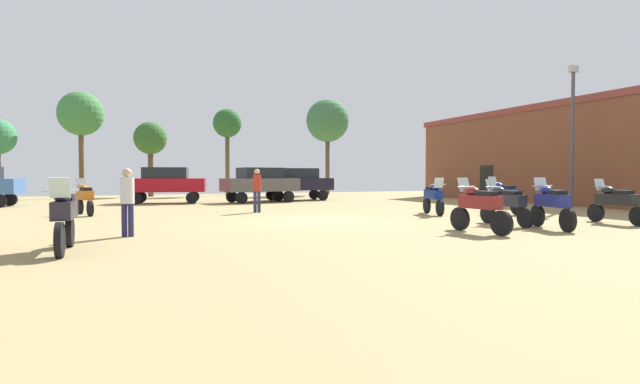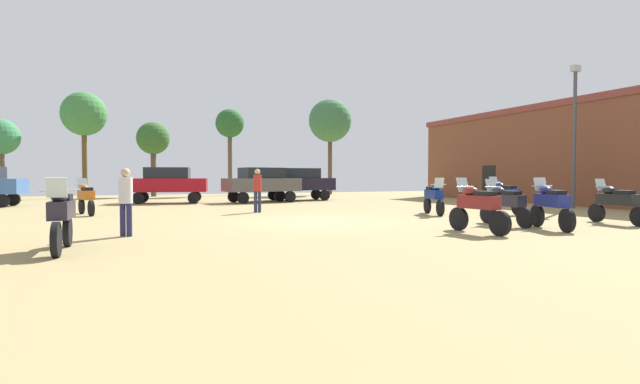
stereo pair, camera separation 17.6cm
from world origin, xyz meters
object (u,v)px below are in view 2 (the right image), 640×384
at_px(car_2, 168,182).
at_px(tree_4, 330,121).
at_px(tree_3, 1,138).
at_px(person_1, 126,197).
at_px(motorcycle_8, 551,204).
at_px(motorcycle_3, 434,197).
at_px(person_2, 257,187).
at_px(motorcycle_1, 86,197).
at_px(motorcycle_7, 478,206).
at_px(car_1, 299,182).
at_px(motorcycle_4, 505,203).
at_px(car_3, 262,182).
at_px(tree_2, 230,125).
at_px(motorcycle_5, 62,215).
at_px(motorcycle_6, 504,196).
at_px(brick_building, 571,155).
at_px(motorcycle_2, 616,202).
at_px(lamp_post, 574,129).
at_px(tree_5, 153,140).
at_px(tree_1, 84,115).

height_order(car_2, tree_4, tree_4).
relative_size(car_2, tree_3, 0.89).
bearing_deg(person_1, motorcycle_8, -167.14).
bearing_deg(motorcycle_3, tree_3, -31.92).
distance_m(motorcycle_3, person_2, 7.23).
xyz_separation_m(motorcycle_1, car_2, (3.61, 7.38, 0.46)).
bearing_deg(car_2, motorcycle_7, -147.98).
height_order(car_1, tree_3, tree_3).
bearing_deg(motorcycle_3, car_2, -38.18).
distance_m(motorcycle_4, car_3, 15.86).
bearing_deg(car_1, tree_2, 13.56).
height_order(motorcycle_5, motorcycle_6, motorcycle_5).
distance_m(brick_building, car_1, 16.11).
bearing_deg(person_1, tree_3, -45.48).
height_order(motorcycle_2, tree_2, tree_2).
bearing_deg(motorcycle_7, lamp_post, 24.60).
distance_m(motorcycle_8, person_2, 11.24).
relative_size(tree_3, tree_4, 0.66).
distance_m(tree_2, tree_4, 8.16).
bearing_deg(motorcycle_6, car_2, 132.99).
relative_size(motorcycle_3, person_2, 1.12).
relative_size(motorcycle_3, tree_2, 0.30).
height_order(brick_building, motorcycle_6, brick_building).
bearing_deg(car_1, motorcycle_7, 174.69).
bearing_deg(car_1, tree_5, 40.07).
height_order(motorcycle_5, tree_5, tree_5).
relative_size(brick_building, motorcycle_8, 9.57).
xyz_separation_m(brick_building, motorcycle_3, (-12.60, -4.52, -2.03)).
distance_m(motorcycle_5, car_3, 18.26).
bearing_deg(brick_building, motorcycle_1, 179.21).
bearing_deg(motorcycle_7, motorcycle_3, 60.17).
distance_m(motorcycle_8, tree_5, 29.18).
distance_m(motorcycle_4, tree_3, 30.64).
bearing_deg(person_2, tree_1, 144.64).
distance_m(car_1, tree_3, 19.18).
bearing_deg(car_2, tree_5, 13.53).
distance_m(motorcycle_2, motorcycle_8, 3.17).
bearing_deg(tree_3, motorcycle_7, -57.75).
height_order(motorcycle_8, car_1, car_1).
bearing_deg(car_3, person_2, 154.16).
xyz_separation_m(brick_building, motorcycle_1, (-25.40, 0.35, -2.04)).
bearing_deg(car_2, tree_4, -46.23).
distance_m(motorcycle_1, motorcycle_2, 18.95).
height_order(motorcycle_3, motorcycle_8, motorcycle_8).
height_order(motorcycle_7, car_3, car_3).
xyz_separation_m(person_2, tree_2, (2.42, 18.05, 4.41)).
bearing_deg(person_2, lamp_post, 18.61).
relative_size(brick_building, motorcycle_1, 10.09).
xyz_separation_m(motorcycle_8, tree_2, (-3.82, 27.39, 4.75)).
height_order(motorcycle_2, tree_4, tree_4).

